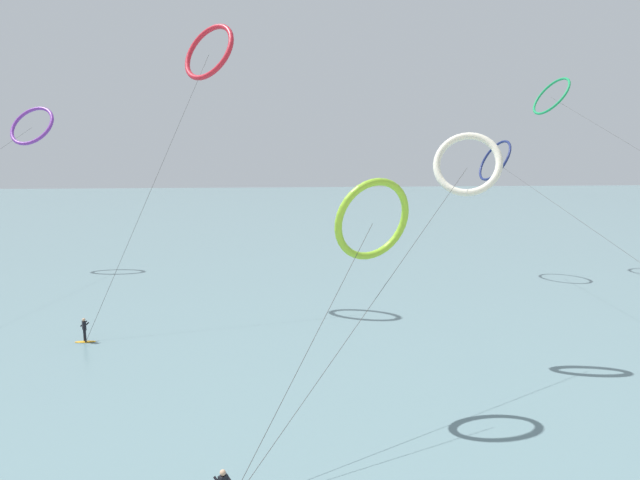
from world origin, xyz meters
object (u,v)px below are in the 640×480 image
at_px(kite_crimson, 209,52).
at_px(kite_ivory, 467,164).
at_px(kite_emerald, 552,96).
at_px(kite_violet, 32,126).
at_px(kite_lime, 373,220).
at_px(surfer_amber, 85,332).
at_px(kite_navy, 495,161).

xyz_separation_m(kite_crimson, kite_ivory, (16.40, -14.52, -8.69)).
distance_m(kite_emerald, kite_violet, 56.83).
relative_size(kite_emerald, kite_violet, 0.90).
distance_m(kite_lime, kite_violet, 49.35).
xyz_separation_m(surfer_amber, kite_ivory, (24.46, -5.47, 11.41)).
height_order(kite_lime, kite_ivory, kite_ivory).
height_order(kite_emerald, kite_navy, kite_emerald).
bearing_deg(kite_violet, kite_navy, 9.52).
bearing_deg(kite_violet, kite_crimson, -19.92).
relative_size(kite_lime, kite_ivory, 0.74).
relative_size(kite_crimson, kite_emerald, 0.48).
bearing_deg(kite_violet, kite_lime, -32.00).
distance_m(kite_lime, kite_ivory, 9.82).
bearing_deg(kite_crimson, kite_emerald, 59.95).
distance_m(kite_lime, kite_navy, 35.10).
bearing_deg(surfer_amber, kite_navy, -96.49).
bearing_deg(kite_crimson, kite_lime, -24.48).
height_order(kite_emerald, kite_violet, kite_emerald).
relative_size(surfer_amber, kite_lime, 0.14).
bearing_deg(kite_crimson, kite_violet, -178.09).
relative_size(kite_emerald, kite_navy, 1.06).
bearing_deg(kite_navy, kite_ivory, -33.30).
xyz_separation_m(surfer_amber, kite_navy, (36.08, 17.73, 11.31)).
xyz_separation_m(kite_crimson, kite_emerald, (35.44, 11.98, -1.92)).
bearing_deg(kite_navy, kite_violet, -106.64).
height_order(surfer_amber, kite_violet, kite_violet).
height_order(surfer_amber, kite_lime, kite_lime).
xyz_separation_m(kite_crimson, kite_navy, (28.01, 8.68, -8.79)).
height_order(kite_crimson, kite_lime, kite_crimson).
relative_size(surfer_amber, kite_violet, 0.03).
height_order(surfer_amber, kite_emerald, kite_emerald).
distance_m(surfer_amber, kite_crimson, 23.47).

